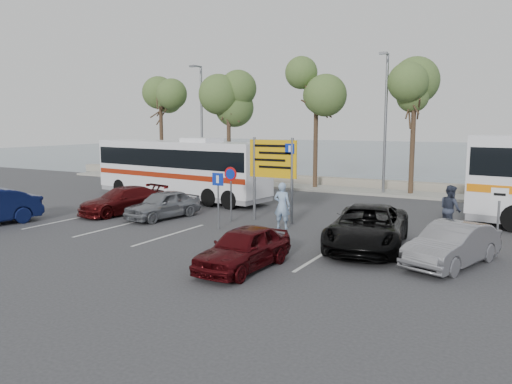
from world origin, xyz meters
The scene contains 23 objects.
ground centered at (0.00, 0.00, 0.00)m, with size 120.00×120.00×0.00m, color #333336.
kerb_strip centered at (0.00, 14.00, 0.07)m, with size 44.00×2.40×0.15m, color #9B998D.
seawall centered at (0.00, 16.00, 0.30)m, with size 48.00×0.80×0.60m, color gray.
sea centered at (0.00, 60.00, 0.01)m, with size 140.00×140.00×0.00m, color #3D5362.
tree_far_left centered at (-14.00, 14.00, 6.33)m, with size 3.20×3.20×7.60m.
tree_left centered at (-8.00, 14.00, 6.00)m, with size 3.20×3.20×7.20m.
tree_mid centered at (-1.50, 14.00, 6.65)m, with size 3.20×3.20×8.00m.
tree_right centered at (4.50, 14.00, 6.17)m, with size 3.20×3.20×7.40m.
street_lamp_left centered at (-10.00, 13.52, 4.60)m, with size 0.45×1.15×8.01m.
street_lamp_right centered at (3.00, 13.52, 4.60)m, with size 0.45×1.15×8.01m.
direction_sign centered at (1.00, 3.20, 2.43)m, with size 2.20×0.12×3.60m.
sign_no_stop centered at (-0.60, 2.38, 1.58)m, with size 0.60×0.08×2.35m.
sign_parking centered at (-0.20, 0.79, 1.47)m, with size 0.50×0.07×2.25m.
sign_taxi centered at (9.80, 1.49, 1.42)m, with size 0.50×0.07×2.20m.
lane_markings centered at (-1.14, -1.00, 0.00)m, with size 12.02×4.20×0.01m, color silver, non-canonical shape.
coach_bus_left centered at (-6.50, 6.50, 1.59)m, with size 11.20×3.65×3.43m.
car_silver_a centered at (-3.60, 1.50, 0.62)m, with size 1.47×3.65×1.24m, color gray.
car_maroon centered at (-6.00, 1.50, 0.62)m, with size 1.73×4.26×1.24m, color #4E0D0E.
car_red centered at (3.50, -3.50, 0.62)m, with size 1.47×3.64×1.24m, color #460A0D.
suv_black centered at (5.91, 0.62, 0.72)m, with size 2.38×5.17×1.44m, color black.
car_silver_b centered at (8.71, -0.20, 0.63)m, with size 1.34×3.84×1.27m, color gray.
pedestrian_near centered at (2.00, 2.08, 0.94)m, with size 0.68×0.45×1.87m, color #8CA9CD.
pedestrian_far centered at (7.98, 4.57, 0.93)m, with size 0.90×0.70×1.85m, color #303648.
Camera 1 is at (10.63, -15.57, 4.17)m, focal length 35.00 mm.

